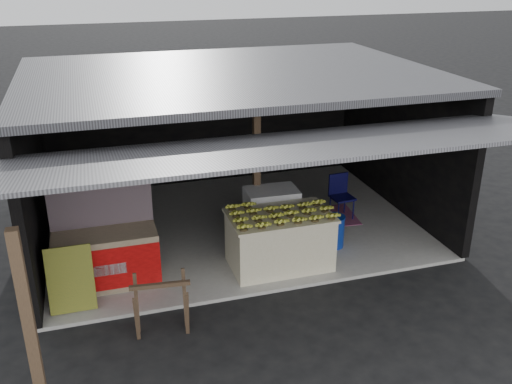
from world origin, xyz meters
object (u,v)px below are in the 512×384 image
object	(u,v)px
banana_table	(280,240)
plastic_chair	(340,192)
white_crate	(271,216)
neighbor_stall	(107,256)
sawhorse	(161,302)
water_barrel	(333,232)

from	to	relation	value
banana_table	plastic_chair	size ratio (longest dim) A/B	1.93
white_crate	neighbor_stall	size ratio (longest dim) A/B	0.62
banana_table	sawhorse	world-z (taller)	banana_table
white_crate	neighbor_stall	distance (m)	2.99
water_barrel	plastic_chair	size ratio (longest dim) A/B	0.63
water_barrel	plastic_chair	world-z (taller)	plastic_chair
banana_table	water_barrel	distance (m)	1.22
neighbor_stall	water_barrel	world-z (taller)	neighbor_stall
water_barrel	plastic_chair	xyz separation A→B (m)	(0.64, 1.14, 0.24)
banana_table	neighbor_stall	size ratio (longest dim) A/B	1.04
white_crate	water_barrel	distance (m)	1.14
white_crate	neighbor_stall	bearing A→B (deg)	-166.11
neighbor_stall	water_barrel	size ratio (longest dim) A/B	2.94
white_crate	sawhorse	xyz separation A→B (m)	(-2.29, -2.10, -0.06)
plastic_chair	water_barrel	bearing A→B (deg)	-124.47
white_crate	banana_table	bearing A→B (deg)	-97.27
sawhorse	plastic_chair	xyz separation A→B (m)	(3.93, 2.74, 0.06)
sawhorse	banana_table	bearing A→B (deg)	35.78
banana_table	sawhorse	xyz separation A→B (m)	(-2.15, -1.24, -0.02)
banana_table	plastic_chair	distance (m)	2.33
sawhorse	plastic_chair	bearing A→B (deg)	40.65
banana_table	neighbor_stall	xyz separation A→B (m)	(-2.79, 0.24, 0.02)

